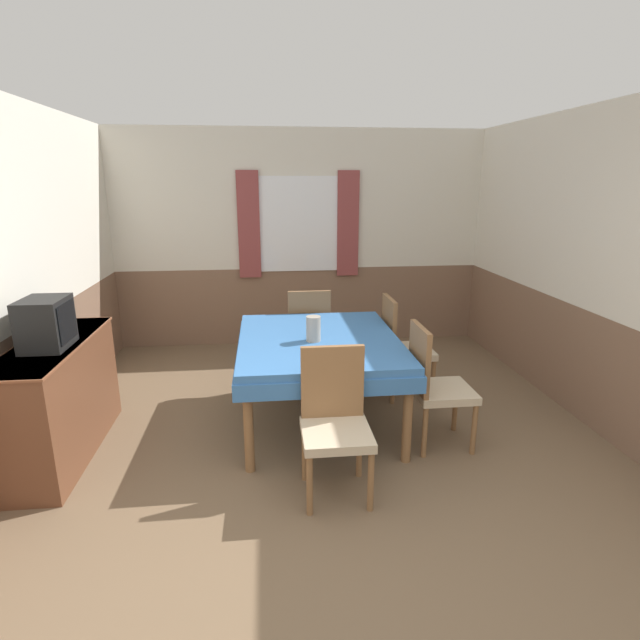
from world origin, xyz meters
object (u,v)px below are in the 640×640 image
object	(u,v)px
chair_right_far	(401,344)
vase	(313,329)
sideboard	(59,399)
chair_right_near	(434,383)
tv	(46,323)
chair_head_near	(335,418)
dining_table	(319,349)
chair_head_window	(308,332)

from	to	relation	value
chair_right_far	vase	xyz separation A→B (m)	(-0.89, -0.55, 0.34)
sideboard	vase	xyz separation A→B (m)	(1.92, 0.22, 0.41)
chair_right_near	sideboard	distance (m)	2.81
chair_right_near	tv	size ratio (longest dim) A/B	2.64
chair_head_near	tv	xyz separation A→B (m)	(-1.94, 0.58, 0.54)
vase	chair_right_far	bearing A→B (deg)	31.86
dining_table	tv	distance (m)	2.01
chair_right_near	chair_right_far	world-z (taller)	same
tv	sideboard	bearing A→B (deg)	108.13
dining_table	chair_head_near	size ratio (longest dim) A/B	1.66
tv	chair_head_near	bearing A→B (deg)	-16.68
chair_right_near	sideboard	size ratio (longest dim) A/B	0.68
chair_head_near	vase	size ratio (longest dim) A/B	4.73
chair_head_window	sideboard	bearing A→B (deg)	-147.18
chair_head_window	tv	size ratio (longest dim) A/B	2.64
vase	tv	bearing A→B (deg)	-170.70
chair_head_near	sideboard	distance (m)	2.08
chair_right_near	chair_head_near	distance (m)	0.97
dining_table	sideboard	xyz separation A→B (m)	(-1.97, -0.30, -0.21)
dining_table	vase	xyz separation A→B (m)	(-0.05, -0.08, 0.20)
chair_right_near	vase	size ratio (longest dim) A/B	4.73
dining_table	chair_right_near	bearing A→B (deg)	-29.36
chair_head_window	chair_right_near	size ratio (longest dim) A/B	1.00
chair_right_far	chair_head_near	xyz separation A→B (m)	(-0.83, -1.44, 0.00)
chair_right_far	tv	world-z (taller)	tv
chair_head_near	dining_table	bearing A→B (deg)	-90.00
chair_head_window	sideboard	distance (m)	2.34
chair_head_near	tv	size ratio (longest dim) A/B	2.64
chair_right_near	chair_right_far	bearing A→B (deg)	-180.00
chair_head_near	tv	bearing A→B (deg)	-16.68
chair_right_near	tv	xyz separation A→B (m)	(-2.77, 0.08, 0.54)
chair_right_far	tv	distance (m)	2.95
dining_table	vase	bearing A→B (deg)	-122.31
chair_right_far	chair_head_near	bearing A→B (deg)	-30.11
chair_head_near	vase	distance (m)	0.95
vase	chair_right_near	bearing A→B (deg)	-23.68
chair_head_near	sideboard	size ratio (longest dim) A/B	0.68
dining_table	chair_right_far	size ratio (longest dim) A/B	1.66
dining_table	tv	size ratio (longest dim) A/B	4.38
sideboard	chair_right_far	bearing A→B (deg)	15.34
dining_table	chair_head_window	distance (m)	0.98
chair_head_window	dining_table	bearing A→B (deg)	-90.00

